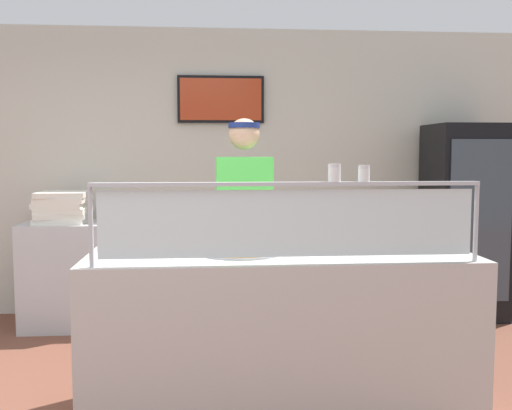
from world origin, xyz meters
TOP-DOWN VIEW (x-y plane):
  - ground_plane at (1.11, 1.00)m, footprint 12.00×12.00m
  - shop_rear_unit at (1.10, 2.74)m, footprint 6.61×0.13m
  - serving_counter at (1.11, 0.39)m, footprint 2.21×0.78m
  - sneeze_guard at (1.11, 0.06)m, footprint 2.04×0.06m
  - pizza_tray at (0.88, 0.42)m, footprint 0.50×0.50m
  - pizza_server at (0.83, 0.40)m, footprint 0.14×0.29m
  - parmesan_shaker at (1.34, 0.06)m, footprint 0.07×0.07m
  - pepper_flake_shaker at (1.50, 0.06)m, footprint 0.06×0.06m
  - worker_figure at (0.94, 1.03)m, footprint 0.41×0.50m
  - drink_fridge at (3.07, 2.29)m, footprint 0.66×0.64m
  - prep_shelf at (-0.56, 2.25)m, footprint 0.70×0.55m
  - pizza_box_stack at (-0.57, 2.25)m, footprint 0.45×0.44m

SIDE VIEW (x-z plane):
  - ground_plane at x=1.11m, z-range 0.00..0.00m
  - prep_shelf at x=-0.56m, z-range 0.00..0.92m
  - serving_counter at x=1.11m, z-range 0.00..0.95m
  - drink_fridge at x=3.07m, z-range 0.00..1.79m
  - pizza_tray at x=0.88m, z-range 0.95..0.99m
  - pizza_server at x=0.83m, z-range 0.99..0.99m
  - worker_figure at x=0.94m, z-range 0.13..1.89m
  - pizza_box_stack at x=-0.57m, z-range 0.92..1.19m
  - sneeze_guard at x=1.11m, z-range 1.01..1.44m
  - shop_rear_unit at x=1.10m, z-range 0.01..2.71m
  - pepper_flake_shaker at x=1.50m, z-range 1.37..1.46m
  - parmesan_shaker at x=1.34m, z-range 1.37..1.47m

